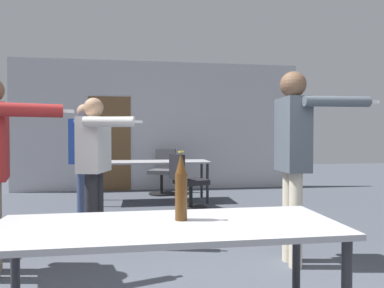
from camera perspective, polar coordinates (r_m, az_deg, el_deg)
back_wall at (r=7.68m, az=-5.52°, el=2.97°), size 6.35×0.12×2.84m
conference_table_near at (r=1.85m, az=-4.14°, el=-15.39°), size 1.80×0.66×0.74m
conference_table_far at (r=6.23m, az=-6.50°, el=-3.47°), size 2.01×0.72×0.74m
person_far_watching at (r=4.02m, az=-15.82°, el=-1.90°), size 0.72×0.78×1.62m
person_center_tall at (r=5.15m, az=-17.25°, el=-1.02°), size 0.72×0.83×1.65m
person_near_casual at (r=3.30m, az=16.66°, el=-0.31°), size 0.79×0.59×1.79m
office_chair_near_pushed at (r=5.61m, az=-0.87°, el=-6.63°), size 0.65×0.61×0.90m
office_chair_far_right at (r=7.11m, az=-4.89°, el=-4.81°), size 0.62×0.65×0.92m
beer_bottle at (r=1.87m, az=-1.83°, el=-7.27°), size 0.07×0.07×0.38m
drink_cup at (r=6.39m, az=-1.61°, el=-2.30°), size 0.07×0.07×0.10m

